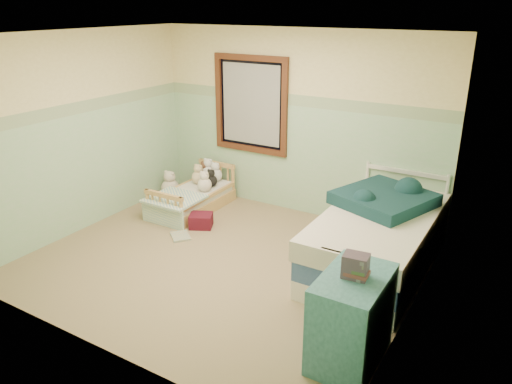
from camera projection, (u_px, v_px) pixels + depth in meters
The scene contains 29 objects.
floor at pixel (223, 262), 5.71m from camera, with size 4.20×3.60×0.02m, color brown.
ceiling at pixel (217, 33), 4.80m from camera, with size 4.20×3.60×0.02m, color silver.
wall_back at pixel (296, 124), 6.69m from camera, with size 4.20×0.04×2.50m, color #D0C284.
wall_front at pixel (86, 217), 3.81m from camera, with size 4.20×0.04×2.50m, color #D0C284.
wall_left at pixel (84, 133), 6.26m from camera, with size 0.04×3.60×2.50m, color #D0C284.
wall_right at pixel (421, 195), 4.24m from camera, with size 0.04×3.60×2.50m, color #D0C284.
wainscot_mint at pixel (295, 160), 6.86m from camera, with size 4.20×0.01×1.50m, color #87BD88.
border_strip at pixel (296, 100), 6.56m from camera, with size 4.20×0.01×0.15m, color #568057.
window_frame at pixel (250, 105), 6.92m from camera, with size 1.16×0.06×1.36m, color #402010.
window_blinds at pixel (251, 105), 6.93m from camera, with size 0.92×0.01×1.12m, color #B1B1AF.
toddler_bed_frame at pixel (193, 204), 7.11m from camera, with size 0.64×1.28×0.16m, color tan.
toddler_mattress at pixel (193, 195), 7.06m from camera, with size 0.58×1.22×0.12m, color silver.
patchwork_quilt at pixel (174, 199), 6.71m from camera, with size 0.69×0.64×0.03m, color #6A9AB6.
plush_bed_brown at pixel (205, 173), 7.47m from camera, with size 0.19×0.19×0.19m, color brown.
plush_bed_white at pixel (216, 175), 7.37m from camera, with size 0.20×0.20×0.20m, color silver.
plush_bed_tan at pixel (199, 177), 7.27m from camera, with size 0.20×0.20×0.20m, color beige.
plush_bed_dark at pixel (211, 181), 7.16m from camera, with size 0.18×0.18×0.18m, color black.
plush_floor_cream at pixel (170, 188), 7.55m from camera, with size 0.28×0.28×0.28m, color beige.
plush_floor_tan at pixel (161, 206), 6.95m from camera, with size 0.22×0.22×0.22m, color beige.
twin_bed_frame at pixel (375, 260), 5.51m from camera, with size 1.04×2.09×0.22m, color white.
twin_boxspring at pixel (377, 242), 5.44m from camera, with size 1.04×2.09×0.22m, color navy.
twin_mattress at pixel (379, 224), 5.36m from camera, with size 1.08×2.13×0.22m, color beige.
teal_blanket at pixel (384, 199), 5.55m from camera, with size 0.89×0.94×0.14m, color #0F3239.
dresser at pixel (351, 319), 4.02m from camera, with size 0.49×0.78×0.78m, color #2B5F67.
book_stack at pixel (356, 266), 3.84m from camera, with size 0.19×0.15×0.19m, color brown.
red_pillow at pixel (201, 221), 6.54m from camera, with size 0.29×0.25×0.18m, color maroon.
floor_book at pixel (180, 236), 6.28m from camera, with size 0.29×0.22×0.03m, color gold.
extra_plush_0 at pixel (208, 172), 7.47m from camera, with size 0.22×0.22×0.22m, color silver.
extra_plush_1 at pixel (205, 185), 6.97m from camera, with size 0.20×0.20×0.20m, color beige.
Camera 1 is at (2.92, -4.12, 2.80)m, focal length 34.71 mm.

